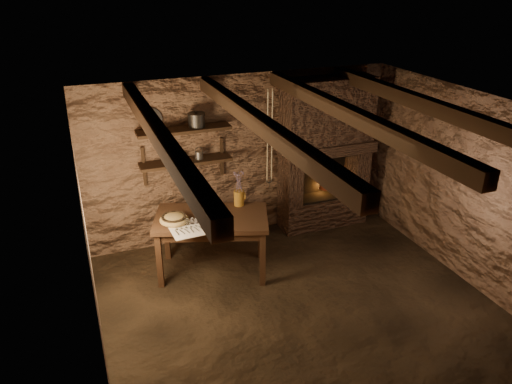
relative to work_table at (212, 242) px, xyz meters
name	(u,v)px	position (x,y,z in m)	size (l,w,h in m)	color
floor	(297,304)	(0.74, -1.06, -0.44)	(4.50, 4.50, 0.00)	black
back_wall	(241,157)	(0.74, 0.94, 0.76)	(4.50, 0.04, 2.40)	#533626
front_wall	(415,326)	(0.74, -3.06, 0.76)	(4.50, 0.04, 2.40)	#533626
left_wall	(89,253)	(-1.51, -1.06, 0.76)	(0.04, 4.00, 2.40)	#533626
right_wall	(463,186)	(2.99, -1.06, 0.76)	(0.04, 4.00, 2.40)	#533626
ceiling	(306,109)	(0.74, -1.06, 1.96)	(4.50, 4.00, 0.04)	black
beam_far_left	(158,134)	(-0.76, -1.06, 1.87)	(0.14, 3.95, 0.16)	black
beam_mid_left	(259,123)	(0.24, -1.06, 1.87)	(0.14, 3.95, 0.16)	black
beam_mid_right	(348,113)	(1.24, -1.06, 1.87)	(0.14, 3.95, 0.16)	black
beam_far_right	(426,105)	(2.24, -1.06, 1.87)	(0.14, 3.95, 0.16)	black
shelf_lower	(186,162)	(-0.11, 0.78, 0.86)	(1.25, 0.30, 0.04)	black
shelf_upper	(184,130)	(-0.11, 0.78, 1.31)	(1.25, 0.30, 0.04)	black
hearth	(325,150)	(1.99, 0.70, 0.79)	(1.43, 0.51, 2.30)	#39261C
work_table	(212,242)	(0.00, 0.00, 0.00)	(1.62, 1.24, 0.82)	#331E12
linen_cloth	(193,228)	(-0.30, -0.24, 0.38)	(0.55, 0.44, 0.01)	silver
pewter_cutlery_row	(194,228)	(-0.30, -0.25, 0.39)	(0.46, 0.18, 0.01)	gray
drinking_glasses	(192,221)	(-0.28, -0.13, 0.42)	(0.18, 0.05, 0.07)	white
stoneware_jug	(239,191)	(0.44, 0.19, 0.58)	(0.16, 0.15, 0.48)	#9F6A1E
wooden_bowl	(174,220)	(-0.48, 0.00, 0.42)	(0.36, 0.36, 0.13)	olive
iron_stockpot	(197,121)	(0.06, 0.78, 1.41)	(0.22, 0.22, 0.17)	#2B2926
tin_pan	(152,119)	(-0.51, 0.88, 1.47)	(0.28, 0.28, 0.04)	gray
small_kettle	(199,155)	(0.07, 0.78, 0.93)	(0.15, 0.12, 0.16)	gray
rusty_tin	(180,158)	(-0.20, 0.78, 0.92)	(0.08, 0.08, 0.08)	#5A1C12
red_pot	(326,183)	(2.01, 0.66, 0.27)	(0.29, 0.29, 0.54)	maroon
hanging_ropes	(270,136)	(0.79, -0.01, 1.36)	(0.08, 0.08, 1.20)	#C8B58D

